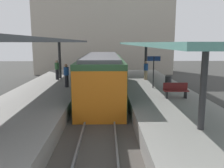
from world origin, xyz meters
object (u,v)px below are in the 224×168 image
Objects in this scene: platform_bench at (176,90)px; passenger_near_bench at (146,70)px; commuter_train at (102,78)px; platform_sign at (154,65)px; litter_bin at (168,82)px; passenger_mid_platform at (57,70)px; passenger_far_end at (66,75)px.

passenger_near_bench is at bearing 95.37° from platform_bench.
platform_sign is at bearing -2.08° from commuter_train.
commuter_train is at bearing -179.45° from litter_bin.
litter_bin is 0.48× the size of passenger_mid_platform.
passenger_near_bench is at bearing 105.60° from litter_bin.
litter_bin is (4.67, 0.04, -0.33)m from commuter_train.
passenger_near_bench is at bearing 44.62° from commuter_train.
commuter_train reaches higher than passenger_far_end.
platform_sign is at bearing -170.96° from litter_bin.
platform_sign is at bearing -91.50° from passenger_near_bench.
passenger_near_bench is at bearing 88.50° from platform_sign.
passenger_mid_platform is (-8.21, 6.96, 0.39)m from platform_bench.
commuter_train reaches higher than litter_bin.
platform_sign is 1.34× the size of passenger_far_end.
litter_bin is at bearing -24.21° from passenger_mid_platform.
commuter_train is 3.68m from platform_sign.
commuter_train reaches higher than platform_sign.
passenger_near_bench is (0.10, 3.75, -0.80)m from platform_sign.
platform_bench is at bearing -96.80° from litter_bin.
passenger_mid_platform reaches higher than litter_bin.
commuter_train is 5.53m from passenger_mid_platform.
commuter_train is at bearing -8.04° from passenger_far_end.
commuter_train is 6.32× the size of passenger_mid_platform.
commuter_train is at bearing -44.89° from passenger_mid_platform.
litter_bin is (0.37, 3.10, -0.06)m from platform_bench.
litter_bin is at bearing -74.40° from passenger_near_bench.
passenger_near_bench is (-0.63, 6.68, 0.36)m from platform_bench.
commuter_train is 4.68m from litter_bin.
commuter_train reaches higher than platform_bench.
platform_sign reaches higher than platform_bench.
passenger_mid_platform is (-3.92, 3.90, 0.13)m from commuter_train.
platform_bench is at bearing -35.45° from commuter_train.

